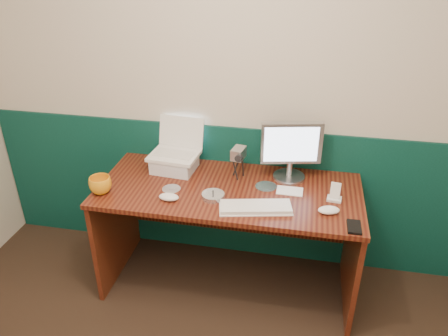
% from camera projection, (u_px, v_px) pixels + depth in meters
% --- Properties ---
extents(back_wall, '(3.50, 0.04, 2.50)m').
position_uv_depth(back_wall, '(235.00, 90.00, 2.75)').
color(back_wall, beige).
rests_on(back_wall, ground).
extents(wainscot, '(3.48, 0.02, 1.00)m').
position_uv_depth(wainscot, '(234.00, 193.00, 3.09)').
color(wainscot, '#072F27').
rests_on(wainscot, ground).
extents(desk, '(1.60, 0.70, 0.75)m').
position_uv_depth(desk, '(228.00, 238.00, 2.83)').
color(desk, '#3D100B').
rests_on(desk, ground).
extents(laptop_riser, '(0.28, 0.25, 0.09)m').
position_uv_depth(laptop_riser, '(175.00, 163.00, 2.85)').
color(laptop_riser, silver).
rests_on(laptop_riser, desk).
extents(laptop, '(0.33, 0.26, 0.25)m').
position_uv_depth(laptop, '(173.00, 139.00, 2.77)').
color(laptop, white).
rests_on(laptop, laptop_riser).
extents(monitor, '(0.38, 0.18, 0.37)m').
position_uv_depth(monitor, '(291.00, 152.00, 2.68)').
color(monitor, '#A8A9AD').
rests_on(monitor, desk).
extents(keyboard, '(0.42, 0.21, 0.02)m').
position_uv_depth(keyboard, '(256.00, 208.00, 2.45)').
color(keyboard, white).
rests_on(keyboard, desk).
extents(mouse_right, '(0.13, 0.10, 0.04)m').
position_uv_depth(mouse_right, '(329.00, 210.00, 2.41)').
color(mouse_right, white).
rests_on(mouse_right, desk).
extents(mouse_left, '(0.12, 0.07, 0.04)m').
position_uv_depth(mouse_left, '(169.00, 197.00, 2.53)').
color(mouse_left, white).
rests_on(mouse_left, desk).
extents(mug, '(0.17, 0.17, 0.10)m').
position_uv_depth(mug, '(100.00, 185.00, 2.59)').
color(mug, orange).
rests_on(mug, desk).
extents(camcorder, '(0.11, 0.14, 0.19)m').
position_uv_depth(camcorder, '(238.00, 164.00, 2.74)').
color(camcorder, silver).
rests_on(camcorder, desk).
extents(cd_spindle, '(0.13, 0.13, 0.03)m').
position_uv_depth(cd_spindle, '(213.00, 196.00, 2.56)').
color(cd_spindle, silver).
rests_on(cd_spindle, desk).
extents(cd_loose_a, '(0.11, 0.11, 0.00)m').
position_uv_depth(cd_loose_a, '(171.00, 189.00, 2.65)').
color(cd_loose_a, silver).
rests_on(cd_loose_a, desk).
extents(cd_loose_b, '(0.13, 0.13, 0.00)m').
position_uv_depth(cd_loose_b, '(266.00, 186.00, 2.68)').
color(cd_loose_b, silver).
rests_on(cd_loose_b, desk).
extents(pen, '(0.12, 0.07, 0.01)m').
position_uv_depth(pen, '(268.00, 201.00, 2.52)').
color(pen, black).
rests_on(pen, desk).
extents(papers, '(0.16, 0.11, 0.00)m').
position_uv_depth(papers, '(290.00, 191.00, 2.63)').
color(papers, white).
rests_on(papers, desk).
extents(dock, '(0.09, 0.07, 0.02)m').
position_uv_depth(dock, '(334.00, 199.00, 2.54)').
color(dock, white).
rests_on(dock, desk).
extents(music_player, '(0.06, 0.04, 0.10)m').
position_uv_depth(music_player, '(335.00, 191.00, 2.51)').
color(music_player, white).
rests_on(music_player, dock).
extents(pda, '(0.07, 0.12, 0.01)m').
position_uv_depth(pda, '(354.00, 227.00, 2.29)').
color(pda, black).
rests_on(pda, desk).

